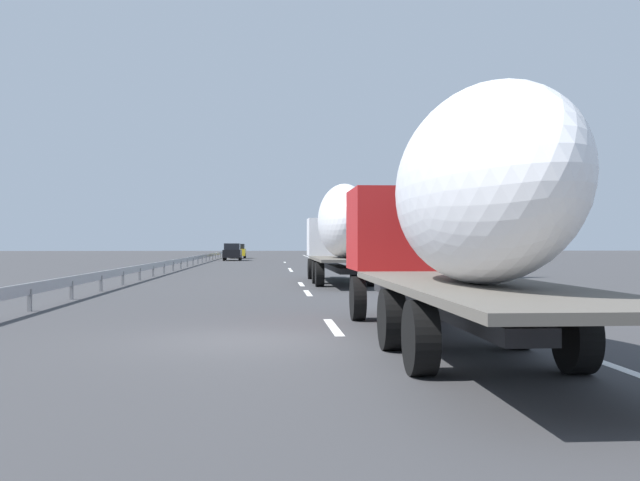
% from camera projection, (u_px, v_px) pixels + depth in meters
% --- Properties ---
extents(ground_plane, '(260.00, 260.00, 0.00)m').
position_uv_depth(ground_plane, '(265.00, 268.00, 53.56)').
color(ground_plane, '#38383A').
extents(lane_stripe_0, '(3.20, 0.20, 0.01)m').
position_uv_depth(lane_stripe_0, '(333.00, 327.00, 15.77)').
color(lane_stripe_0, white).
rests_on(lane_stripe_0, ground_plane).
extents(lane_stripe_1, '(3.20, 0.20, 0.01)m').
position_uv_depth(lane_stripe_1, '(308.00, 293.00, 26.61)').
color(lane_stripe_1, white).
rests_on(lane_stripe_1, ground_plane).
extents(lane_stripe_2, '(3.20, 0.20, 0.01)m').
position_uv_depth(lane_stripe_2, '(301.00, 284.00, 32.44)').
color(lane_stripe_2, white).
rests_on(lane_stripe_2, ground_plane).
extents(lane_stripe_3, '(3.20, 0.20, 0.01)m').
position_uv_depth(lane_stripe_3, '(291.00, 271.00, 48.43)').
color(lane_stripe_3, white).
rests_on(lane_stripe_3, ground_plane).
extents(lane_stripe_4, '(3.20, 0.20, 0.01)m').
position_uv_depth(lane_stripe_4, '(290.00, 269.00, 52.12)').
color(lane_stripe_4, white).
rests_on(lane_stripe_4, ground_plane).
extents(lane_stripe_5, '(3.20, 0.20, 0.01)m').
position_uv_depth(lane_stripe_5, '(285.00, 262.00, 70.39)').
color(lane_stripe_5, white).
rests_on(lane_stripe_5, ground_plane).
extents(edge_line_right, '(110.00, 0.20, 0.01)m').
position_uv_depth(edge_line_right, '(333.00, 266.00, 58.92)').
color(edge_line_right, white).
rests_on(edge_line_right, ground_plane).
extents(truck_lead, '(12.15, 2.55, 4.40)m').
position_uv_depth(truck_lead, '(341.00, 229.00, 32.76)').
color(truck_lead, silver).
rests_on(truck_lead, ground_plane).
extents(truck_trailing, '(13.31, 2.55, 4.17)m').
position_uv_depth(truck_trailing, '(455.00, 210.00, 12.43)').
color(truck_trailing, '#B21919').
rests_on(truck_trailing, ground_plane).
extents(car_black_suv, '(4.55, 1.86, 1.84)m').
position_uv_depth(car_black_suv, '(232.00, 252.00, 77.88)').
color(car_black_suv, black).
rests_on(car_black_suv, ground_plane).
extents(car_yellow_coupe, '(4.13, 1.89, 1.79)m').
position_uv_depth(car_yellow_coupe, '(238.00, 251.00, 89.64)').
color(car_yellow_coupe, gold).
rests_on(car_yellow_coupe, ground_plane).
extents(road_sign, '(0.10, 0.90, 3.28)m').
position_uv_depth(road_sign, '(351.00, 238.00, 56.53)').
color(road_sign, gray).
rests_on(road_sign, ground_plane).
extents(tree_0, '(3.29, 3.29, 5.62)m').
position_uv_depth(tree_0, '(447.00, 212.00, 45.35)').
color(tree_0, '#472D19').
rests_on(tree_0, ground_plane).
extents(tree_1, '(2.95, 2.95, 7.46)m').
position_uv_depth(tree_1, '(462.00, 189.00, 37.79)').
color(tree_1, '#472D19').
rests_on(tree_1, ground_plane).
extents(tree_2, '(2.86, 2.86, 6.06)m').
position_uv_depth(tree_2, '(356.00, 226.00, 87.21)').
color(tree_2, '#472D19').
rests_on(tree_2, ground_plane).
extents(guardrail_median, '(94.00, 0.10, 0.76)m').
position_uv_depth(guardrail_median, '(187.00, 260.00, 56.15)').
color(guardrail_median, '#9EA0A5').
rests_on(guardrail_median, ground_plane).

